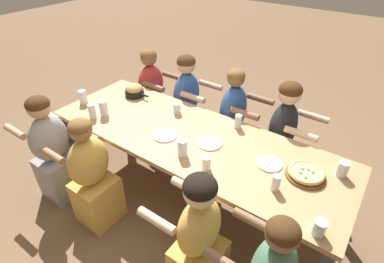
# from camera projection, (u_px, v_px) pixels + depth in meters

# --- Properties ---
(ground_plane) EXTENTS (18.00, 18.00, 0.00)m
(ground_plane) POSITION_uv_depth(u_px,v_px,m) (192.00, 197.00, 3.00)
(ground_plane) COLOR brown
(ground_plane) RESTS_ON ground
(dining_table) EXTENTS (2.67, 0.92, 0.75)m
(dining_table) POSITION_uv_depth(u_px,v_px,m) (192.00, 143.00, 2.61)
(dining_table) COLOR tan
(dining_table) RESTS_ON ground
(pizza_board_main) EXTENTS (0.28, 0.28, 0.05)m
(pizza_board_main) POSITION_uv_depth(u_px,v_px,m) (306.00, 173.00, 2.15)
(pizza_board_main) COLOR brown
(pizza_board_main) RESTS_ON dining_table
(skillet_bowl) EXTENTS (0.29, 0.20, 0.13)m
(skillet_bowl) POSITION_uv_depth(u_px,v_px,m) (134.00, 90.00, 3.15)
(skillet_bowl) COLOR black
(skillet_bowl) RESTS_ON dining_table
(empty_plate_a) EXTENTS (0.20, 0.20, 0.02)m
(empty_plate_a) POSITION_uv_depth(u_px,v_px,m) (165.00, 136.00, 2.57)
(empty_plate_a) COLOR white
(empty_plate_a) RESTS_ON dining_table
(empty_plate_b) EXTENTS (0.20, 0.20, 0.02)m
(empty_plate_b) POSITION_uv_depth(u_px,v_px,m) (269.00, 163.00, 2.27)
(empty_plate_b) COLOR white
(empty_plate_b) RESTS_ON dining_table
(empty_plate_c) EXTENTS (0.21, 0.21, 0.02)m
(empty_plate_c) POSITION_uv_depth(u_px,v_px,m) (210.00, 143.00, 2.48)
(empty_plate_c) COLOR white
(empty_plate_c) RESTS_ON dining_table
(drinking_glass_a) EXTENTS (0.08, 0.08, 0.12)m
(drinking_glass_a) POSITION_uv_depth(u_px,v_px,m) (343.00, 170.00, 2.14)
(drinking_glass_a) COLOR silver
(drinking_glass_a) RESTS_ON dining_table
(drinking_glass_b) EXTENTS (0.08, 0.08, 0.14)m
(drinking_glass_b) POSITION_uv_depth(u_px,v_px,m) (83.00, 98.00, 3.02)
(drinking_glass_b) COLOR silver
(drinking_glass_b) RESTS_ON dining_table
(drinking_glass_c) EXTENTS (0.07, 0.07, 0.11)m
(drinking_glass_c) POSITION_uv_depth(u_px,v_px,m) (206.00, 163.00, 2.19)
(drinking_glass_c) COLOR silver
(drinking_glass_c) RESTS_ON dining_table
(drinking_glass_d) EXTENTS (0.08, 0.08, 0.15)m
(drinking_glass_d) POSITION_uv_depth(u_px,v_px,m) (104.00, 109.00, 2.82)
(drinking_glass_d) COLOR silver
(drinking_glass_d) RESTS_ON dining_table
(drinking_glass_e) EXTENTS (0.06, 0.06, 0.12)m
(drinking_glass_e) POSITION_uv_depth(u_px,v_px,m) (276.00, 183.00, 2.02)
(drinking_glass_e) COLOR silver
(drinking_glass_e) RESTS_ON dining_table
(drinking_glass_f) EXTENTS (0.06, 0.06, 0.13)m
(drinking_glass_f) POSITION_uv_depth(u_px,v_px,m) (238.00, 122.00, 2.65)
(drinking_glass_f) COLOR silver
(drinking_glass_f) RESTS_ON dining_table
(drinking_glass_g) EXTENTS (0.08, 0.08, 0.15)m
(drinking_glass_g) POSITION_uv_depth(u_px,v_px,m) (182.00, 149.00, 2.32)
(drinking_glass_g) COLOR silver
(drinking_glass_g) RESTS_ON dining_table
(drinking_glass_h) EXTENTS (0.08, 0.08, 0.11)m
(drinking_glass_h) POSITION_uv_depth(u_px,v_px,m) (319.00, 228.00, 1.73)
(drinking_glass_h) COLOR silver
(drinking_glass_h) RESTS_ON dining_table
(drinking_glass_i) EXTENTS (0.07, 0.07, 0.10)m
(drinking_glass_i) POSITION_uv_depth(u_px,v_px,m) (177.00, 109.00, 2.87)
(drinking_glass_i) COLOR silver
(drinking_glass_i) RESTS_ON dining_table
(drinking_glass_j) EXTENTS (0.06, 0.06, 0.14)m
(drinking_glass_j) POSITION_uv_depth(u_px,v_px,m) (92.00, 112.00, 2.79)
(drinking_glass_j) COLOR silver
(drinking_glass_j) RESTS_ON dining_table
(diner_far_midright) EXTENTS (0.51, 0.40, 1.16)m
(diner_far_midright) POSITION_uv_depth(u_px,v_px,m) (280.00, 141.00, 2.88)
(diner_far_midright) COLOR #232328
(diner_far_midright) RESTS_ON ground
(diner_near_midright) EXTENTS (0.51, 0.40, 1.09)m
(diner_near_midright) POSITION_uv_depth(u_px,v_px,m) (199.00, 241.00, 2.00)
(diner_near_midright) COLOR gold
(diner_near_midright) RESTS_ON ground
(diner_near_left) EXTENTS (0.51, 0.40, 1.09)m
(diner_near_left) POSITION_uv_depth(u_px,v_px,m) (53.00, 153.00, 2.79)
(diner_near_left) COLOR #99999E
(diner_near_left) RESTS_ON ground
(diner_far_left) EXTENTS (0.51, 0.40, 1.10)m
(diner_far_left) POSITION_uv_depth(u_px,v_px,m) (152.00, 97.00, 3.69)
(diner_far_left) COLOR #B22D2D
(diner_far_left) RESTS_ON ground
(diner_far_midleft) EXTENTS (0.51, 0.40, 1.15)m
(diner_far_midleft) POSITION_uv_depth(u_px,v_px,m) (187.00, 108.00, 3.42)
(diner_far_midleft) COLOR #2D5193
(diner_far_midleft) RESTS_ON ground
(diner_far_center) EXTENTS (0.51, 0.40, 1.14)m
(diner_far_center) POSITION_uv_depth(u_px,v_px,m) (232.00, 125.00, 3.14)
(diner_far_center) COLOR #2D5193
(diner_far_center) RESTS_ON ground
(diner_near_midleft) EXTENTS (0.51, 0.40, 1.07)m
(diner_near_midleft) POSITION_uv_depth(u_px,v_px,m) (93.00, 178.00, 2.54)
(diner_near_midleft) COLOR gold
(diner_near_midleft) RESTS_ON ground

